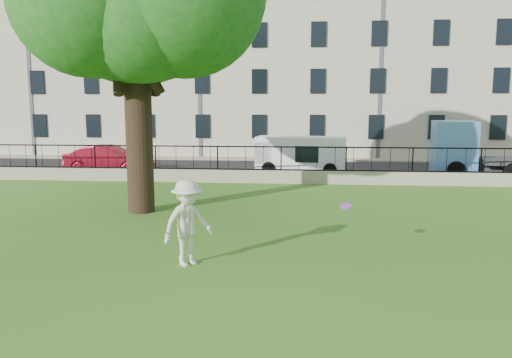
# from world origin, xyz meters

# --- Properties ---
(ground) EXTENTS (120.00, 120.00, 0.00)m
(ground) POSITION_xyz_m (0.00, 0.00, 0.00)
(ground) COLOR #306016
(ground) RESTS_ON ground
(retaining_wall) EXTENTS (50.00, 0.40, 0.60)m
(retaining_wall) POSITION_xyz_m (0.00, 12.00, 0.30)
(retaining_wall) COLOR tan
(retaining_wall) RESTS_ON ground
(iron_railing) EXTENTS (50.00, 0.05, 1.13)m
(iron_railing) POSITION_xyz_m (0.00, 12.00, 1.15)
(iron_railing) COLOR black
(iron_railing) RESTS_ON retaining_wall
(street) EXTENTS (60.00, 9.00, 0.01)m
(street) POSITION_xyz_m (0.00, 16.70, 0.01)
(street) COLOR black
(street) RESTS_ON ground
(sidewalk) EXTENTS (60.00, 1.40, 0.12)m
(sidewalk) POSITION_xyz_m (0.00, 21.90, 0.06)
(sidewalk) COLOR tan
(sidewalk) RESTS_ON ground
(building_row) EXTENTS (56.40, 10.40, 13.80)m
(building_row) POSITION_xyz_m (0.00, 27.57, 6.92)
(building_row) COLOR beige
(building_row) RESTS_ON ground
(man) EXTENTS (1.40, 1.43, 1.97)m
(man) POSITION_xyz_m (-1.58, -0.34, 0.98)
(man) COLOR beige
(man) RESTS_ON ground
(frisbee) EXTENTS (0.34, 0.33, 0.12)m
(frisbee) POSITION_xyz_m (2.05, 0.78, 1.21)
(frisbee) COLOR #AC29ED
(red_sedan) EXTENTS (4.62, 1.72, 1.51)m
(red_sedan) POSITION_xyz_m (-9.27, 14.40, 0.75)
(red_sedan) COLOR maroon
(red_sedan) RESTS_ON street
(white_van) EXTENTS (4.85, 2.32, 1.97)m
(white_van) POSITION_xyz_m (0.91, 15.40, 0.98)
(white_van) COLOR white
(white_van) RESTS_ON street
(blue_truck) EXTENTS (6.99, 3.17, 2.83)m
(blue_truck) POSITION_xyz_m (11.02, 14.78, 1.42)
(blue_truck) COLOR #537FC2
(blue_truck) RESTS_ON street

